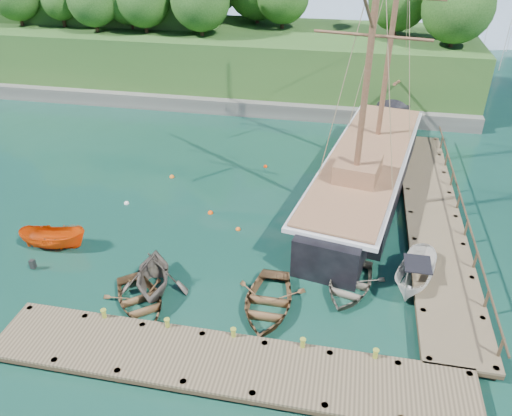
{
  "coord_description": "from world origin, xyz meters",
  "views": [
    {
      "loc": [
        6.0,
        -20.13,
        16.56
      ],
      "look_at": [
        1.31,
        3.31,
        2.0
      ],
      "focal_mm": 35.0,
      "sensor_mm": 36.0,
      "label": 1
    }
  ],
  "objects_px": {
    "rowboat_2": "(267,309)",
    "schooner": "(365,176)",
    "cabin_boat_white": "(413,286)",
    "rowboat_0": "(141,306)",
    "rowboat_1": "(155,289)",
    "rowboat_3": "(349,289)",
    "motorboat_orange": "(56,248)"
  },
  "relations": [
    {
      "from": "rowboat_3",
      "to": "schooner",
      "type": "height_order",
      "value": "schooner"
    },
    {
      "from": "rowboat_1",
      "to": "cabin_boat_white",
      "type": "relative_size",
      "value": 0.93
    },
    {
      "from": "rowboat_3",
      "to": "motorboat_orange",
      "type": "height_order",
      "value": "motorboat_orange"
    },
    {
      "from": "rowboat_2",
      "to": "schooner",
      "type": "bearing_deg",
      "value": 71.03
    },
    {
      "from": "motorboat_orange",
      "to": "rowboat_1",
      "type": "bearing_deg",
      "value": -114.68
    },
    {
      "from": "rowboat_2",
      "to": "cabin_boat_white",
      "type": "distance_m",
      "value": 7.64
    },
    {
      "from": "rowboat_1",
      "to": "motorboat_orange",
      "type": "relative_size",
      "value": 1.06
    },
    {
      "from": "rowboat_2",
      "to": "rowboat_3",
      "type": "relative_size",
      "value": 1.1
    },
    {
      "from": "rowboat_0",
      "to": "cabin_boat_white",
      "type": "xyz_separation_m",
      "value": [
        13.03,
        4.07,
        0.0
      ]
    },
    {
      "from": "motorboat_orange",
      "to": "rowboat_2",
      "type": "bearing_deg",
      "value": -107.74
    },
    {
      "from": "rowboat_2",
      "to": "motorboat_orange",
      "type": "distance_m",
      "value": 12.85
    },
    {
      "from": "rowboat_2",
      "to": "cabin_boat_white",
      "type": "bearing_deg",
      "value": 23.73
    },
    {
      "from": "rowboat_3",
      "to": "motorboat_orange",
      "type": "xyz_separation_m",
      "value": [
        -16.37,
        0.35,
        0.0
      ]
    },
    {
      "from": "cabin_boat_white",
      "to": "rowboat_0",
      "type": "bearing_deg",
      "value": -144.12
    },
    {
      "from": "motorboat_orange",
      "to": "schooner",
      "type": "bearing_deg",
      "value": -65.44
    },
    {
      "from": "rowboat_0",
      "to": "cabin_boat_white",
      "type": "distance_m",
      "value": 13.65
    },
    {
      "from": "rowboat_2",
      "to": "cabin_boat_white",
      "type": "xyz_separation_m",
      "value": [
        6.99,
        3.09,
        0.0
      ]
    },
    {
      "from": "motorboat_orange",
      "to": "cabin_boat_white",
      "type": "xyz_separation_m",
      "value": [
        19.58,
        0.53,
        0.0
      ]
    },
    {
      "from": "rowboat_0",
      "to": "rowboat_3",
      "type": "bearing_deg",
      "value": -21.12
    },
    {
      "from": "schooner",
      "to": "rowboat_1",
      "type": "bearing_deg",
      "value": -118.95
    },
    {
      "from": "rowboat_0",
      "to": "motorboat_orange",
      "type": "bearing_deg",
      "value": 112.48
    },
    {
      "from": "rowboat_3",
      "to": "cabin_boat_white",
      "type": "xyz_separation_m",
      "value": [
        3.21,
        0.88,
        0.0
      ]
    },
    {
      "from": "rowboat_1",
      "to": "rowboat_3",
      "type": "relative_size",
      "value": 0.94
    },
    {
      "from": "motorboat_orange",
      "to": "schooner",
      "type": "distance_m",
      "value": 19.72
    },
    {
      "from": "rowboat_3",
      "to": "cabin_boat_white",
      "type": "distance_m",
      "value": 3.33
    },
    {
      "from": "rowboat_3",
      "to": "rowboat_0",
      "type": "bearing_deg",
      "value": -148.16
    },
    {
      "from": "rowboat_1",
      "to": "rowboat_2",
      "type": "xyz_separation_m",
      "value": [
        5.83,
        -0.3,
        0.0
      ]
    },
    {
      "from": "rowboat_2",
      "to": "schooner",
      "type": "relative_size",
      "value": 0.18
    },
    {
      "from": "rowboat_3",
      "to": "cabin_boat_white",
      "type": "bearing_deg",
      "value": 29.25
    },
    {
      "from": "rowboat_3",
      "to": "motorboat_orange",
      "type": "bearing_deg",
      "value": -167.38
    },
    {
      "from": "rowboat_0",
      "to": "rowboat_2",
      "type": "distance_m",
      "value": 6.12
    },
    {
      "from": "rowboat_1",
      "to": "motorboat_orange",
      "type": "xyz_separation_m",
      "value": [
        -6.76,
        2.25,
        0.0
      ]
    }
  ]
}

